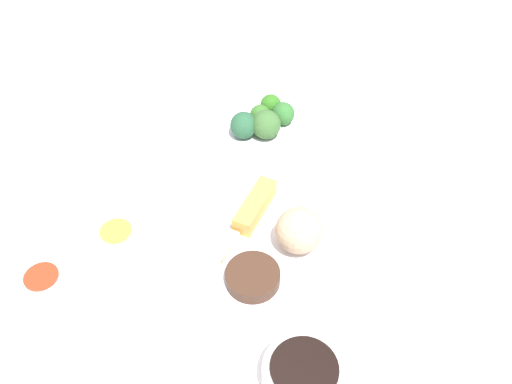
# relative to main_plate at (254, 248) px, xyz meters

# --- Properties ---
(tabletop) EXTENTS (2.20, 2.20, 0.02)m
(tabletop) POSITION_rel_main_plate_xyz_m (-0.01, -0.02, -0.02)
(tabletop) COLOR white
(tabletop) RESTS_ON ground
(main_plate) EXTENTS (0.26, 0.26, 0.02)m
(main_plate) POSITION_rel_main_plate_xyz_m (0.00, 0.00, 0.00)
(main_plate) COLOR white
(main_plate) RESTS_ON tabletop
(rice_scoop) EXTENTS (0.07, 0.07, 0.07)m
(rice_scoop) POSITION_rel_main_plate_xyz_m (-0.05, 0.05, 0.04)
(rice_scoop) COLOR tan
(rice_scoop) RESTS_ON main_plate
(spring_roll) EXTENTS (0.11, 0.06, 0.03)m
(spring_roll) POSITION_rel_main_plate_xyz_m (-0.05, -0.05, 0.02)
(spring_roll) COLOR gold
(spring_roll) RESTS_ON main_plate
(crab_rangoon_wonton) EXTENTS (0.08, 0.09, 0.01)m
(crab_rangoon_wonton) POSITION_rel_main_plate_xyz_m (0.05, -0.05, 0.01)
(crab_rangoon_wonton) COLOR beige
(crab_rangoon_wonton) RESTS_ON main_plate
(stir_fry_heap) EXTENTS (0.08, 0.08, 0.02)m
(stir_fry_heap) POSITION_rel_main_plate_xyz_m (0.05, 0.05, 0.02)
(stir_fry_heap) COLOR #3F281B
(stir_fry_heap) RESTS_ON main_plate
(broccoli_plate) EXTENTS (0.21, 0.21, 0.01)m
(broccoli_plate) POSITION_rel_main_plate_xyz_m (-0.22, -0.19, -0.00)
(broccoli_plate) COLOR white
(broccoli_plate) RESTS_ON tabletop
(broccoli_floret_0) EXTENTS (0.06, 0.06, 0.06)m
(broccoli_floret_0) POSITION_rel_main_plate_xyz_m (-0.21, -0.17, 0.03)
(broccoli_floret_0) COLOR #396430
(broccoli_floret_0) RESTS_ON broccoli_plate
(broccoli_floret_1) EXTENTS (0.04, 0.04, 0.04)m
(broccoli_floret_1) POSITION_rel_main_plate_xyz_m (-0.23, -0.20, 0.03)
(broccoli_floret_1) COLOR #366B28
(broccoli_floret_1) RESTS_ON broccoli_plate
(broccoli_floret_2) EXTENTS (0.05, 0.05, 0.05)m
(broccoli_floret_2) POSITION_rel_main_plate_xyz_m (-0.18, -0.20, 0.03)
(broccoli_floret_2) COLOR #275737
(broccoli_floret_2) RESTS_ON broccoli_plate
(broccoli_floret_3) EXTENTS (0.05, 0.05, 0.05)m
(broccoli_floret_3) POSITION_rel_main_plate_xyz_m (-0.26, -0.17, 0.03)
(broccoli_floret_3) COLOR #2F692D
(broccoli_floret_3) RESTS_ON broccoli_plate
(broccoli_floret_5) EXTENTS (0.04, 0.04, 0.04)m
(broccoli_floret_5) POSITION_rel_main_plate_xyz_m (-0.27, -0.21, 0.03)
(broccoli_floret_5) COLOR #2F6E1D
(broccoli_floret_5) RESTS_ON broccoli_plate
(soy_sauce_bowl) EXTENTS (0.11, 0.11, 0.04)m
(soy_sauce_bowl) POSITION_rel_main_plate_xyz_m (0.12, 0.20, 0.01)
(soy_sauce_bowl) COLOR white
(soy_sauce_bowl) RESTS_ON tabletop
(soy_sauce_bowl_liquid) EXTENTS (0.09, 0.09, 0.00)m
(soy_sauce_bowl_liquid) POSITION_rel_main_plate_xyz_m (0.12, 0.20, 0.03)
(soy_sauce_bowl_liquid) COLOR black
(soy_sauce_bowl_liquid) RESTS_ON soy_sauce_bowl
(sauce_ramekin_hot_mustard) EXTENTS (0.06, 0.06, 0.02)m
(sauce_ramekin_hot_mustard) POSITION_rel_main_plate_xyz_m (0.13, -0.18, 0.00)
(sauce_ramekin_hot_mustard) COLOR white
(sauce_ramekin_hot_mustard) RESTS_ON tabletop
(sauce_ramekin_hot_mustard_liquid) EXTENTS (0.05, 0.05, 0.00)m
(sauce_ramekin_hot_mustard_liquid) POSITION_rel_main_plate_xyz_m (0.13, -0.18, 0.02)
(sauce_ramekin_hot_mustard_liquid) COLOR yellow
(sauce_ramekin_hot_mustard_liquid) RESTS_ON sauce_ramekin_hot_mustard
(sauce_ramekin_sweet_and_sour) EXTENTS (0.06, 0.06, 0.02)m
(sauce_ramekin_sweet_and_sour) POSITION_rel_main_plate_xyz_m (0.26, -0.18, 0.00)
(sauce_ramekin_sweet_and_sour) COLOR white
(sauce_ramekin_sweet_and_sour) RESTS_ON tabletop
(sauce_ramekin_sweet_and_sour_liquid) EXTENTS (0.05, 0.05, 0.00)m
(sauce_ramekin_sweet_and_sour_liquid) POSITION_rel_main_plate_xyz_m (0.26, -0.18, 0.02)
(sauce_ramekin_sweet_and_sour_liquid) COLOR red
(sauce_ramekin_sweet_and_sour_liquid) RESTS_ON sauce_ramekin_sweet_and_sour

